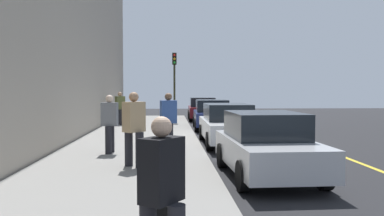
% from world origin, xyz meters
% --- Properties ---
extents(ground_plane, '(56.00, 56.00, 0.00)m').
position_xyz_m(ground_plane, '(0.00, 0.00, 0.00)').
color(ground_plane, black).
extents(sidewalk, '(28.00, 4.60, 0.15)m').
position_xyz_m(sidewalk, '(0.00, -3.30, 0.07)').
color(sidewalk, gray).
rests_on(sidewalk, ground).
extents(lane_stripe_centre, '(28.00, 0.14, 0.01)m').
position_xyz_m(lane_stripe_centre, '(0.00, 3.20, 0.00)').
color(lane_stripe_centre, gold).
rests_on(lane_stripe_centre, ground).
extents(parked_car_maroon, '(4.31, 1.98, 1.51)m').
position_xyz_m(parked_car_maroon, '(-11.33, 0.12, 0.76)').
color(parked_car_maroon, black).
rests_on(parked_car_maroon, ground).
extents(parked_car_navy, '(4.48, 2.01, 1.51)m').
position_xyz_m(parked_car_navy, '(-5.25, 0.12, 0.76)').
color(parked_car_navy, black).
rests_on(parked_car_navy, ground).
extents(parked_car_white, '(4.72, 1.91, 1.51)m').
position_xyz_m(parked_car_white, '(0.81, 0.08, 0.76)').
color(parked_car_white, black).
rests_on(parked_car_white, ground).
extents(parked_car_silver, '(4.19, 2.00, 1.51)m').
position_xyz_m(parked_car_silver, '(6.49, 0.17, 0.76)').
color(parked_car_silver, black).
rests_on(parked_car_silver, ground).
extents(pedestrian_grey_coat, '(0.57, 0.49, 1.74)m').
position_xyz_m(pedestrian_grey_coat, '(3.59, -3.88, 1.08)').
color(pedestrian_grey_coat, black).
rests_on(pedestrian_grey_coat, sidewalk).
extents(pedestrian_olive_coat, '(0.52, 0.56, 1.77)m').
position_xyz_m(pedestrian_olive_coat, '(-6.38, -4.76, 1.09)').
color(pedestrian_olive_coat, black).
rests_on(pedestrian_olive_coat, sidewalk).
extents(pedestrian_tan_coat, '(0.57, 0.57, 1.84)m').
position_xyz_m(pedestrian_tan_coat, '(5.85, -2.96, 1.13)').
color(pedestrian_tan_coat, black).
rests_on(pedestrian_tan_coat, sidewalk).
extents(pedestrian_blue_coat, '(0.58, 0.54, 1.79)m').
position_xyz_m(pedestrian_blue_coat, '(3.02, -2.13, 1.11)').
color(pedestrian_blue_coat, black).
rests_on(pedestrian_blue_coat, sidewalk).
extents(pedestrian_black_coat, '(0.52, 0.48, 1.63)m').
position_xyz_m(pedestrian_black_coat, '(11.79, -2.18, 1.02)').
color(pedestrian_black_coat, black).
rests_on(pedestrian_black_coat, sidewalk).
extents(traffic_light_pole, '(0.35, 0.26, 4.09)m').
position_xyz_m(traffic_light_pole, '(-8.65, -1.78, 2.94)').
color(traffic_light_pole, '#2D2D19').
rests_on(traffic_light_pole, sidewalk).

